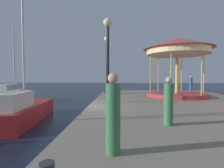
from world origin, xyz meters
TOP-DOWN VIEW (x-y plane):
  - ground_plane at (0.00, 0.00)m, footprint 120.00×120.00m
  - quay_dock at (6.03, 0.00)m, footprint 12.06×23.17m
  - sailboat_green at (-8.85, 5.75)m, footprint 1.85×5.56m
  - sailboat_red at (-3.75, -1.15)m, footprint 2.83×5.92m
  - carousel at (7.13, 5.09)m, footprint 6.05×6.05m
  - lamp_post_near_edge at (1.39, -3.48)m, footprint 0.36×0.36m
  - lamp_post_mid_promenade at (1.04, 1.16)m, footprint 0.36×0.36m
  - bollard_south at (0.42, 7.59)m, footprint 0.24×0.24m
  - person_far_corner at (3.65, -4.11)m, footprint 0.34×0.34m
  - person_by_the_water at (10.17, 9.23)m, footprint 0.34×0.34m
  - person_mid_promenade at (1.69, -6.46)m, footprint 0.34×0.34m
  - person_near_carousel at (1.23, 6.98)m, footprint 0.34×0.34m

SIDE VIEW (x-z plane):
  - ground_plane at x=0.00m, z-range 0.00..0.00m
  - quay_dock at x=6.03m, z-range 0.00..0.80m
  - sailboat_red at x=-3.75m, z-range -3.18..4.56m
  - sailboat_green at x=-8.85m, z-range -3.06..4.52m
  - bollard_south at x=0.42m, z-range 0.80..1.20m
  - person_far_corner at x=3.65m, z-range 0.74..2.51m
  - person_mid_promenade at x=1.69m, z-range 0.74..2.60m
  - person_by_the_water at x=10.17m, z-range 0.74..2.64m
  - person_near_carousel at x=1.23m, z-range 0.74..2.72m
  - lamp_post_near_edge at x=1.39m, z-range 1.57..5.68m
  - lamp_post_mid_promenade at x=1.04m, z-range 1.61..6.11m
  - carousel at x=7.13m, z-range 2.09..7.35m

